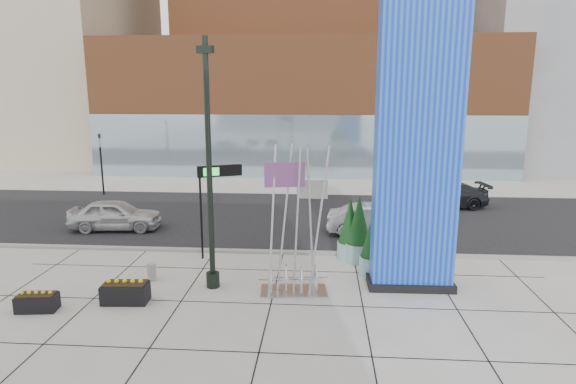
# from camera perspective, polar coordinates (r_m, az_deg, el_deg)

# --- Properties ---
(ground) EXTENTS (160.00, 160.00, 0.00)m
(ground) POSITION_cam_1_polar(r_m,az_deg,el_deg) (17.24, -5.06, -11.57)
(ground) COLOR #9E9991
(ground) RESTS_ON ground
(street_asphalt) EXTENTS (80.00, 12.00, 0.02)m
(street_asphalt) POSITION_cam_1_polar(r_m,az_deg,el_deg) (26.63, -1.67, -2.97)
(street_asphalt) COLOR black
(street_asphalt) RESTS_ON ground
(curb_edge) EXTENTS (80.00, 0.30, 0.12)m
(curb_edge) POSITION_cam_1_polar(r_m,az_deg,el_deg) (20.91, -3.33, -7.07)
(curb_edge) COLOR gray
(curb_edge) RESTS_ON ground
(tower_podium) EXTENTS (34.00, 10.00, 11.00)m
(tower_podium) POSITION_cam_1_polar(r_m,az_deg,el_deg) (42.65, 1.96, 10.13)
(tower_podium) COLOR brown
(tower_podium) RESTS_ON ground
(tower_glass_front) EXTENTS (34.00, 0.60, 5.00)m
(tower_glass_front) POSITION_cam_1_polar(r_m,az_deg,el_deg) (38.08, 1.66, 5.38)
(tower_glass_front) COLOR #8CA5B2
(tower_glass_front) RESTS_ON ground
(blue_pylon) EXTENTS (3.02, 1.38, 9.98)m
(blue_pylon) POSITION_cam_1_polar(r_m,az_deg,el_deg) (16.85, 15.02, 4.56)
(blue_pylon) COLOR #0D31CC
(blue_pylon) RESTS_ON ground
(lamp_post) EXTENTS (0.57, 0.47, 8.59)m
(lamp_post) POSITION_cam_1_polar(r_m,az_deg,el_deg) (16.66, -9.24, 0.18)
(lamp_post) COLOR black
(lamp_post) RESTS_ON ground
(public_art_sculpture) EXTENTS (2.36, 1.32, 5.18)m
(public_art_sculpture) POSITION_cam_1_polar(r_m,az_deg,el_deg) (16.58, 0.75, -7.46)
(public_art_sculpture) COLOR silver
(public_art_sculpture) RESTS_ON ground
(concrete_bollard) EXTENTS (0.34, 0.34, 0.65)m
(concrete_bollard) POSITION_cam_1_polar(r_m,az_deg,el_deg) (18.63, -15.86, -9.08)
(concrete_bollard) COLOR gray
(concrete_bollard) RESTS_ON ground
(overhead_street_sign) EXTENTS (1.74, 0.89, 3.88)m
(overhead_street_sign) POSITION_cam_1_polar(r_m,az_deg,el_deg) (19.53, -8.54, 1.40)
(overhead_street_sign) COLOR black
(overhead_street_sign) RESTS_ON ground
(round_planter_east) EXTENTS (1.08, 1.08, 2.69)m
(round_planter_east) POSITION_cam_1_polar(r_m,az_deg,el_deg) (18.38, 10.17, -5.96)
(round_planter_east) COLOR #7EA7AA
(round_planter_east) RESTS_ON ground
(round_planter_mid) EXTENTS (1.10, 1.10, 2.75)m
(round_planter_mid) POSITION_cam_1_polar(r_m,az_deg,el_deg) (19.79, 8.37, -4.51)
(round_planter_mid) COLOR #7EA7AA
(round_planter_mid) RESTS_ON ground
(round_planter_west) EXTENTS (1.03, 1.03, 2.57)m
(round_planter_west) POSITION_cam_1_polar(r_m,az_deg,el_deg) (20.05, 7.35, -4.52)
(round_planter_west) COLOR #7EA7AA
(round_planter_west) RESTS_ON ground
(box_planter_north) EXTENTS (1.28, 0.75, 0.67)m
(box_planter_north) POSITION_cam_1_polar(r_m,az_deg,el_deg) (17.56, -27.60, -11.42)
(box_planter_north) COLOR black
(box_planter_north) RESTS_ON ground
(box_planter_south) EXTENTS (1.53, 0.84, 0.81)m
(box_planter_south) POSITION_cam_1_polar(r_m,az_deg,el_deg) (17.05, -18.71, -11.11)
(box_planter_south) COLOR black
(box_planter_south) RESTS_ON ground
(car_white_west) EXTENTS (4.61, 2.20, 1.52)m
(car_white_west) POSITION_cam_1_polar(r_m,az_deg,el_deg) (25.55, -19.78, -2.59)
(car_white_west) COLOR silver
(car_white_west) RESTS_ON ground
(car_silver_mid) EXTENTS (4.56, 1.97, 1.46)m
(car_silver_mid) POSITION_cam_1_polar(r_m,az_deg,el_deg) (23.47, 10.16, -3.39)
(car_silver_mid) COLOR #AFB1B7
(car_silver_mid) RESTS_ON ground
(car_dark_east) EXTENTS (5.30, 2.68, 1.48)m
(car_dark_east) POSITION_cam_1_polar(r_m,az_deg,el_deg) (30.03, 17.99, -0.41)
(car_dark_east) COLOR black
(car_dark_east) RESTS_ON ground
(traffic_signal) EXTENTS (0.15, 0.18, 4.10)m
(traffic_signal) POSITION_cam_1_polar(r_m,az_deg,el_deg) (34.21, -21.27, 3.48)
(traffic_signal) COLOR black
(traffic_signal) RESTS_ON ground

